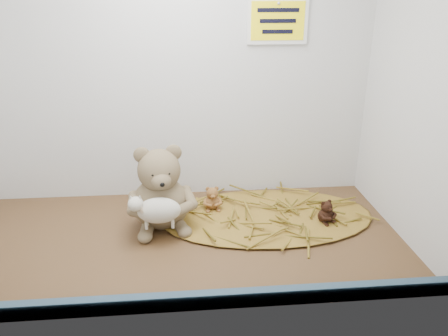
{
  "coord_description": "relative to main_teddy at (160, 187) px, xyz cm",
  "views": [
    {
      "loc": [
        1.88,
        -104.73,
        62.25
      ],
      "look_at": [
        11.61,
        2.41,
        19.39
      ],
      "focal_mm": 35.0,
      "sensor_mm": 36.0,
      "label": 1
    }
  ],
  "objects": [
    {
      "name": "main_teddy",
      "position": [
        0.0,
        0.0,
        0.0
      ],
      "size": [
        22.28,
        23.18,
        24.08
      ],
      "primitive_type": null,
      "rotation": [
        0.0,
        0.0,
        0.15
      ],
      "color": "#79684A",
      "rests_on": "shelf_floor"
    },
    {
      "name": "toy_lamb",
      "position": [
        0.0,
        -8.63,
        -2.93
      ],
      "size": [
        15.08,
        9.2,
        9.74
      ],
      "primitive_type": null,
      "color": "silver",
      "rests_on": "main_teddy"
    },
    {
      "name": "mini_teddy_brown",
      "position": [
        47.13,
        -4.0,
        -7.44
      ],
      "size": [
        7.49,
        7.62,
        6.75
      ],
      "primitive_type": null,
      "rotation": [
        0.0,
        0.0,
        0.48
      ],
      "color": "black",
      "rests_on": "straw_bed"
    },
    {
      "name": "alcove_shell",
      "position": [
        5.95,
        0.97,
        32.96
      ],
      "size": [
        120.4,
        60.2,
        90.4
      ],
      "color": "#3D2B15",
      "rests_on": "ground"
    },
    {
      "name": "wall_sign",
      "position": [
        35.95,
        21.37,
        42.96
      ],
      "size": [
        16.0,
        1.2,
        11.0
      ],
      "primitive_type": "cube",
      "color": "#FFE90D",
      "rests_on": "back_wall"
    },
    {
      "name": "straw_bed",
      "position": [
        31.13,
        1.6,
        -11.43
      ],
      "size": [
        63.57,
        36.91,
        1.23
      ],
      "primitive_type": "ellipsoid",
      "color": "olive",
      "rests_on": "shelf_floor"
    },
    {
      "name": "mini_teddy_tan",
      "position": [
        15.12,
        7.21,
        -7.15
      ],
      "size": [
        6.23,
        6.54,
        7.33
      ],
      "primitive_type": null,
      "rotation": [
        0.0,
        0.0,
        0.05
      ],
      "color": "#975F31",
      "rests_on": "straw_bed"
    },
    {
      "name": "front_rail",
      "position": [
        5.95,
        -36.83,
        -10.24
      ],
      "size": [
        119.28,
        2.2,
        3.6
      ],
      "primitive_type": "cube",
      "color": "#355266",
      "rests_on": "shelf_floor"
    }
  ]
}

